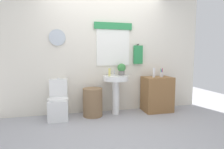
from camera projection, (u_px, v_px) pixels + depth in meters
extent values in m
plane|color=#A3A3A8|center=(119.00, 132.00, 2.79)|extent=(8.00, 8.00, 0.00)
cube|color=silver|center=(105.00, 52.00, 3.77)|extent=(4.40, 0.10, 2.60)
cube|color=white|center=(113.00, 47.00, 3.74)|extent=(0.71, 0.03, 0.77)
cube|color=#2D894C|center=(113.00, 26.00, 3.68)|extent=(0.81, 0.04, 0.14)
cylinder|color=silver|center=(57.00, 38.00, 3.46)|extent=(0.32, 0.03, 0.32)
cylinder|color=black|center=(138.00, 45.00, 3.84)|extent=(0.02, 0.06, 0.02)
cube|color=#2D894C|center=(138.00, 55.00, 3.85)|extent=(0.20, 0.05, 0.40)
cube|color=white|center=(59.00, 109.00, 3.38)|extent=(0.36, 0.50, 0.38)
cylinder|color=white|center=(58.00, 99.00, 3.30)|extent=(0.38, 0.38, 0.03)
cube|color=white|center=(59.00, 88.00, 3.50)|extent=(0.34, 0.18, 0.37)
cylinder|color=silver|center=(58.00, 78.00, 3.48)|extent=(0.04, 0.04, 0.02)
cylinder|color=#846647|center=(93.00, 102.00, 3.52)|extent=(0.39, 0.39, 0.56)
cylinder|color=white|center=(116.00, 97.00, 3.62)|extent=(0.15, 0.15, 0.71)
cylinder|color=white|center=(116.00, 78.00, 3.58)|extent=(0.52, 0.52, 0.10)
cylinder|color=silver|center=(114.00, 73.00, 3.68)|extent=(0.03, 0.03, 0.10)
cube|color=olive|center=(157.00, 94.00, 3.83)|extent=(0.60, 0.44, 0.75)
cylinder|color=#DBD166|center=(110.00, 72.00, 3.58)|extent=(0.05, 0.05, 0.15)
cylinder|color=slate|center=(122.00, 73.00, 3.66)|extent=(0.13, 0.13, 0.09)
sphere|color=#3D8442|center=(122.00, 68.00, 3.64)|extent=(0.17, 0.17, 0.17)
cylinder|color=white|center=(154.00, 73.00, 3.72)|extent=(0.05, 0.05, 0.20)
cylinder|color=silver|center=(161.00, 74.00, 3.83)|extent=(0.08, 0.08, 0.10)
cylinder|color=red|center=(162.00, 72.00, 3.82)|extent=(0.01, 0.02, 0.18)
cylinder|color=blue|center=(161.00, 72.00, 3.84)|extent=(0.04, 0.01, 0.18)
cylinder|color=green|center=(161.00, 72.00, 3.82)|extent=(0.01, 0.03, 0.18)
cylinder|color=purple|center=(162.00, 72.00, 3.81)|extent=(0.03, 0.02, 0.18)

